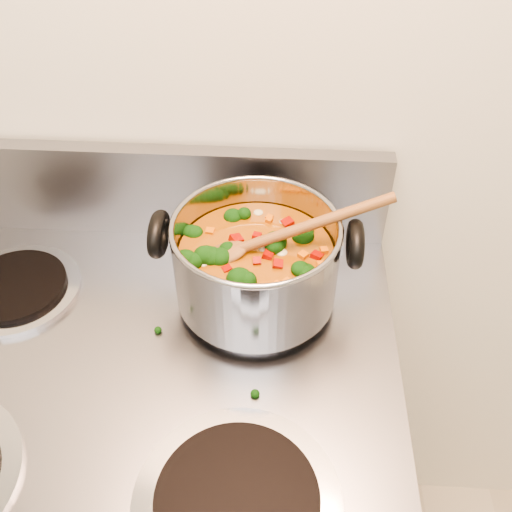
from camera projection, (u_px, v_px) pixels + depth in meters
The scene contains 3 objects.
stockpot at pixel (256, 262), 0.81m from camera, with size 0.29×0.24×0.14m.
wooden_spoon at pixel (267, 240), 0.78m from camera, with size 0.27×0.08×0.10m.
cooktop_crumbs at pixel (368, 362), 0.77m from camera, with size 0.07×0.12×0.01m.
Camera 1 is at (0.15, 0.73, 1.55)m, focal length 40.00 mm.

